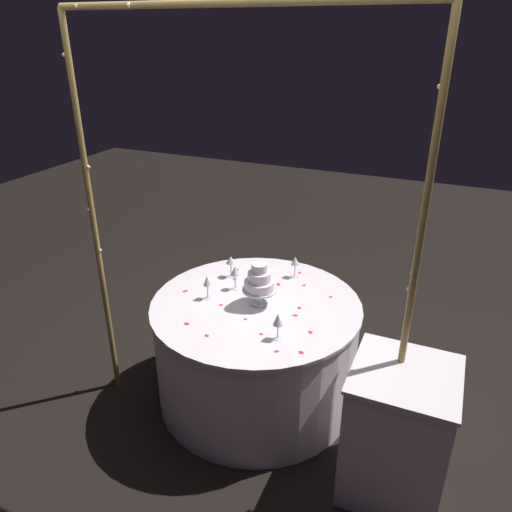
% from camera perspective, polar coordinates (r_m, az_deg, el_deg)
% --- Properties ---
extents(ground_plane, '(12.00, 12.00, 0.00)m').
position_cam_1_polar(ground_plane, '(3.59, -0.00, -15.78)').
color(ground_plane, black).
extents(decorative_arch, '(1.98, 0.06, 2.48)m').
position_cam_1_polar(decorative_arch, '(2.54, -2.89, 7.28)').
color(decorative_arch, olive).
rests_on(decorative_arch, ground).
extents(main_table, '(1.37, 1.37, 0.74)m').
position_cam_1_polar(main_table, '(3.36, -0.00, -11.00)').
color(main_table, white).
rests_on(main_table, ground).
extents(side_table, '(0.53, 0.53, 0.80)m').
position_cam_1_polar(side_table, '(2.86, 16.28, -19.29)').
color(side_table, white).
rests_on(side_table, ground).
extents(tiered_cake, '(0.22, 0.22, 0.29)m').
position_cam_1_polar(tiered_cake, '(3.07, 0.39, -3.03)').
color(tiered_cake, silver).
rests_on(tiered_cake, main_table).
extents(wine_glass_0, '(0.06, 0.06, 0.17)m').
position_cam_1_polar(wine_glass_0, '(2.76, 2.61, -7.60)').
color(wine_glass_0, silver).
rests_on(wine_glass_0, main_table).
extents(wine_glass_1, '(0.07, 0.07, 0.16)m').
position_cam_1_polar(wine_glass_1, '(3.44, -2.99, -0.58)').
color(wine_glass_1, silver).
rests_on(wine_glass_1, main_table).
extents(wine_glass_2, '(0.06, 0.06, 0.16)m').
position_cam_1_polar(wine_glass_2, '(3.44, 4.64, -0.68)').
color(wine_glass_2, silver).
rests_on(wine_glass_2, main_table).
extents(wine_glass_3, '(0.06, 0.06, 0.17)m').
position_cam_1_polar(wine_glass_3, '(3.27, -2.49, -1.87)').
color(wine_glass_3, silver).
rests_on(wine_glass_3, main_table).
extents(wine_glass_4, '(0.06, 0.06, 0.16)m').
position_cam_1_polar(wine_glass_4, '(3.17, -5.76, -3.08)').
color(wine_glass_4, silver).
rests_on(wine_glass_4, main_table).
extents(rose_petal_0, '(0.04, 0.03, 0.00)m').
position_cam_1_polar(rose_petal_0, '(3.03, 4.63, -6.98)').
color(rose_petal_0, '#E02D47').
rests_on(rose_petal_0, main_table).
extents(rose_petal_1, '(0.03, 0.03, 0.00)m').
position_cam_1_polar(rose_petal_1, '(3.30, 1.19, -4.01)').
color(rose_petal_1, '#E02D47').
rests_on(rose_petal_1, main_table).
extents(rose_petal_2, '(0.03, 0.03, 0.00)m').
position_cam_1_polar(rose_petal_2, '(3.14, -4.15, -5.75)').
color(rose_petal_2, '#E02D47').
rests_on(rose_petal_2, main_table).
extents(rose_petal_3, '(0.04, 0.03, 0.00)m').
position_cam_1_polar(rose_petal_3, '(3.58, -2.21, -1.58)').
color(rose_petal_3, '#E02D47').
rests_on(rose_petal_3, main_table).
extents(rose_petal_4, '(0.03, 0.03, 0.00)m').
position_cam_1_polar(rose_petal_4, '(2.99, -1.25, -7.44)').
color(rose_petal_4, '#E02D47').
rests_on(rose_petal_4, main_table).
extents(rose_petal_5, '(0.03, 0.03, 0.00)m').
position_cam_1_polar(rose_petal_5, '(3.26, 8.79, -4.77)').
color(rose_petal_5, '#E02D47').
rests_on(rose_petal_5, main_table).
extents(rose_petal_6, '(0.04, 0.04, 0.00)m').
position_cam_1_polar(rose_petal_6, '(3.11, 5.14, -6.10)').
color(rose_petal_6, '#E02D47').
rests_on(rose_petal_6, main_table).
extents(rose_petal_7, '(0.04, 0.04, 0.00)m').
position_cam_1_polar(rose_petal_7, '(3.32, -8.34, -4.11)').
color(rose_petal_7, '#E02D47').
rests_on(rose_petal_7, main_table).
extents(rose_petal_8, '(0.04, 0.04, 0.00)m').
position_cam_1_polar(rose_petal_8, '(2.97, 2.44, -7.66)').
color(rose_petal_8, '#E02D47').
rests_on(rose_petal_8, main_table).
extents(rose_petal_9, '(0.03, 0.04, 0.00)m').
position_cam_1_polar(rose_petal_9, '(3.38, 5.69, -3.44)').
color(rose_petal_9, '#E02D47').
rests_on(rose_petal_9, main_table).
extents(rose_petal_10, '(0.03, 0.03, 0.00)m').
position_cam_1_polar(rose_petal_10, '(2.72, 2.47, -11.16)').
color(rose_petal_10, '#E02D47').
rests_on(rose_petal_10, main_table).
extents(rose_petal_11, '(0.04, 0.03, 0.00)m').
position_cam_1_polar(rose_petal_11, '(2.97, -8.16, -7.90)').
color(rose_petal_11, '#E02D47').
rests_on(rose_petal_11, main_table).
extents(rose_petal_12, '(0.03, 0.04, 0.00)m').
position_cam_1_polar(rose_petal_12, '(3.55, 5.19, -1.97)').
color(rose_petal_12, '#E02D47').
rests_on(rose_petal_12, main_table).
extents(rose_petal_13, '(0.04, 0.04, 0.00)m').
position_cam_1_polar(rose_petal_13, '(3.38, 2.67, -3.35)').
color(rose_petal_13, '#E02D47').
rests_on(rose_petal_13, main_table).
extents(rose_petal_14, '(0.03, 0.02, 0.00)m').
position_cam_1_polar(rose_petal_14, '(2.85, 0.62, -9.18)').
color(rose_petal_14, '#E02D47').
rests_on(rose_petal_14, main_table).
extents(rose_petal_15, '(0.04, 0.03, 0.00)m').
position_cam_1_polar(rose_petal_15, '(2.85, -5.82, -9.32)').
color(rose_petal_15, '#E02D47').
rests_on(rose_petal_15, main_table).
extents(rose_petal_16, '(0.04, 0.03, 0.00)m').
position_cam_1_polar(rose_petal_16, '(2.72, 5.35, -11.24)').
color(rose_petal_16, '#E02D47').
rests_on(rose_petal_16, main_table).
extents(rose_petal_17, '(0.04, 0.04, 0.00)m').
position_cam_1_polar(rose_petal_17, '(2.89, 6.43, -8.91)').
color(rose_petal_17, '#E02D47').
rests_on(rose_petal_17, main_table).
extents(rose_petal_18, '(0.04, 0.04, 0.00)m').
position_cam_1_polar(rose_petal_18, '(3.45, -2.52, -2.69)').
color(rose_petal_18, '#E02D47').
rests_on(rose_petal_18, main_table).
extents(rose_petal_19, '(0.04, 0.05, 0.00)m').
position_cam_1_polar(rose_petal_19, '(3.29, -0.06, -4.14)').
color(rose_petal_19, '#E02D47').
rests_on(rose_petal_19, main_table).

